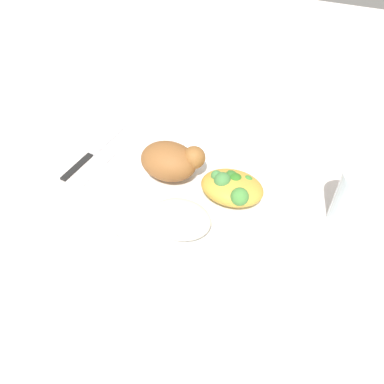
{
  "coord_description": "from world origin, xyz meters",
  "views": [
    {
      "loc": [
        0.16,
        -0.42,
        0.5
      ],
      "look_at": [
        0.0,
        0.0,
        0.03
      ],
      "focal_mm": 36.59,
      "sensor_mm": 36.0,
      "label": 1
    }
  ],
  "objects_px": {
    "plate": "(192,200)",
    "rice_pile": "(180,219)",
    "roasted_chicken": "(171,161)",
    "water_glass": "(354,199)",
    "knife": "(90,154)",
    "fork": "(106,162)",
    "mac_cheese_with_broccoli": "(232,187)"
  },
  "relations": [
    {
      "from": "plate",
      "to": "rice_pile",
      "type": "xyz_separation_m",
      "value": [
        0.01,
        -0.07,
        0.03
      ]
    },
    {
      "from": "roasted_chicken",
      "to": "water_glass",
      "type": "relative_size",
      "value": 1.11
    },
    {
      "from": "plate",
      "to": "knife",
      "type": "height_order",
      "value": "plate"
    },
    {
      "from": "fork",
      "to": "knife",
      "type": "bearing_deg",
      "value": 170.09
    },
    {
      "from": "plate",
      "to": "mac_cheese_with_broccoli",
      "type": "distance_m",
      "value": 0.07
    },
    {
      "from": "roasted_chicken",
      "to": "mac_cheese_with_broccoli",
      "type": "relative_size",
      "value": 1.06
    },
    {
      "from": "roasted_chicken",
      "to": "mac_cheese_with_broccoli",
      "type": "bearing_deg",
      "value": -5.12
    },
    {
      "from": "plate",
      "to": "rice_pile",
      "type": "bearing_deg",
      "value": -84.98
    },
    {
      "from": "mac_cheese_with_broccoli",
      "to": "water_glass",
      "type": "bearing_deg",
      "value": 10.93
    },
    {
      "from": "fork",
      "to": "water_glass",
      "type": "distance_m",
      "value": 0.44
    },
    {
      "from": "fork",
      "to": "knife",
      "type": "height_order",
      "value": "knife"
    },
    {
      "from": "rice_pile",
      "to": "fork",
      "type": "distance_m",
      "value": 0.22
    },
    {
      "from": "plate",
      "to": "mac_cheese_with_broccoli",
      "type": "relative_size",
      "value": 2.86
    },
    {
      "from": "roasted_chicken",
      "to": "rice_pile",
      "type": "xyz_separation_m",
      "value": [
        0.06,
        -0.1,
        -0.02
      ]
    },
    {
      "from": "fork",
      "to": "water_glass",
      "type": "xyz_separation_m",
      "value": [
        0.44,
        0.02,
        0.05
      ]
    },
    {
      "from": "mac_cheese_with_broccoli",
      "to": "water_glass",
      "type": "distance_m",
      "value": 0.19
    },
    {
      "from": "roasted_chicken",
      "to": "rice_pile",
      "type": "height_order",
      "value": "roasted_chicken"
    },
    {
      "from": "plate",
      "to": "rice_pile",
      "type": "distance_m",
      "value": 0.07
    },
    {
      "from": "fork",
      "to": "knife",
      "type": "xyz_separation_m",
      "value": [
        -0.04,
        0.01,
        0.0
      ]
    },
    {
      "from": "roasted_chicken",
      "to": "knife",
      "type": "bearing_deg",
      "value": 176.98
    },
    {
      "from": "roasted_chicken",
      "to": "plate",
      "type": "bearing_deg",
      "value": -34.07
    },
    {
      "from": "plate",
      "to": "rice_pile",
      "type": "relative_size",
      "value": 3.04
    },
    {
      "from": "fork",
      "to": "mac_cheese_with_broccoli",
      "type": "bearing_deg",
      "value": -2.9
    },
    {
      "from": "rice_pile",
      "to": "mac_cheese_with_broccoli",
      "type": "bearing_deg",
      "value": 58.72
    },
    {
      "from": "plate",
      "to": "fork",
      "type": "xyz_separation_m",
      "value": [
        -0.19,
        0.04,
        -0.01
      ]
    },
    {
      "from": "roasted_chicken",
      "to": "fork",
      "type": "relative_size",
      "value": 0.78
    },
    {
      "from": "knife",
      "to": "roasted_chicken",
      "type": "bearing_deg",
      "value": -3.02
    },
    {
      "from": "plate",
      "to": "roasted_chicken",
      "type": "xyz_separation_m",
      "value": [
        -0.05,
        0.04,
        0.04
      ]
    },
    {
      "from": "rice_pile",
      "to": "water_glass",
      "type": "relative_size",
      "value": 0.99
    },
    {
      "from": "plate",
      "to": "roasted_chicken",
      "type": "distance_m",
      "value": 0.08
    },
    {
      "from": "knife",
      "to": "plate",
      "type": "bearing_deg",
      "value": -10.95
    },
    {
      "from": "plate",
      "to": "mac_cheese_with_broccoli",
      "type": "bearing_deg",
      "value": 22.32
    }
  ]
}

